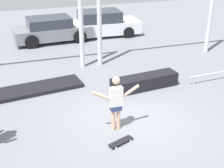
# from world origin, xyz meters

# --- Properties ---
(ground_plane) EXTENTS (36.00, 36.00, 0.00)m
(ground_plane) POSITION_xyz_m (0.00, 0.00, 0.00)
(ground_plane) COLOR slate
(skateboarder) EXTENTS (1.44, 0.22, 1.71)m
(skateboarder) POSITION_xyz_m (-0.62, -0.46, 0.96)
(skateboarder) COLOR #DBAD89
(skateboarder) RESTS_ON ground_plane
(skateboard) EXTENTS (0.80, 0.47, 0.08)m
(skateboard) POSITION_xyz_m (-0.72, -1.20, 0.06)
(skateboard) COLOR black
(skateboard) RESTS_ON ground_plane
(grind_box) EXTENTS (2.68, 0.93, 0.51)m
(grind_box) POSITION_xyz_m (1.32, 1.87, 0.26)
(grind_box) COLOR black
(grind_box) RESTS_ON ground_plane
(manual_pad) EXTENTS (3.44, 1.50, 0.15)m
(manual_pad) POSITION_xyz_m (-2.56, 2.96, 0.07)
(manual_pad) COLOR black
(manual_pad) RESTS_ON ground_plane
(grind_rail) EXTENTS (2.66, 0.21, 0.35)m
(grind_rail) POSITION_xyz_m (4.40, 1.64, 0.28)
(grind_rail) COLOR #B7BABF
(grind_rail) RESTS_ON ground_plane
(parked_car_grey) EXTENTS (4.23, 2.13, 1.33)m
(parked_car_grey) POSITION_xyz_m (-1.11, 8.97, 0.66)
(parked_car_grey) COLOR slate
(parked_car_grey) RESTS_ON ground_plane
(parked_car_white) EXTENTS (4.33, 2.09, 1.45)m
(parked_car_white) POSITION_xyz_m (1.79, 9.20, 0.69)
(parked_car_white) COLOR white
(parked_car_white) RESTS_ON ground_plane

